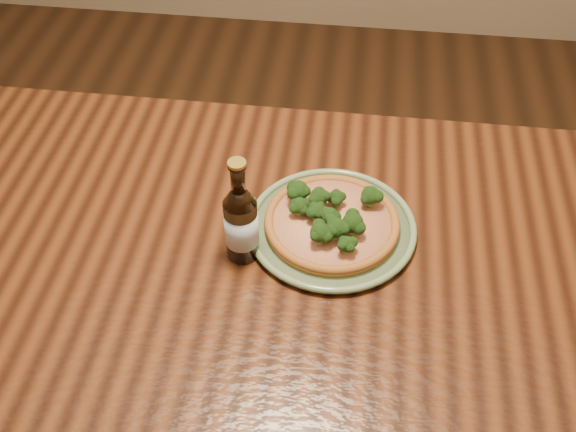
# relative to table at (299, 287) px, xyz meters

# --- Properties ---
(table) EXTENTS (1.60, 0.90, 0.75)m
(table) POSITION_rel_table_xyz_m (0.00, 0.00, 0.00)
(table) COLOR #44200E
(table) RESTS_ON ground
(plate) EXTENTS (0.33, 0.33, 0.02)m
(plate) POSITION_rel_table_xyz_m (0.05, 0.07, 0.10)
(plate) COLOR #627953
(plate) RESTS_ON table
(pizza) EXTENTS (0.26, 0.26, 0.07)m
(pizza) POSITION_rel_table_xyz_m (0.05, 0.07, 0.12)
(pizza) COLOR brown
(pizza) RESTS_ON plate
(beer_bottle) EXTENTS (0.06, 0.06, 0.23)m
(beer_bottle) POSITION_rel_table_xyz_m (-0.10, -0.01, 0.18)
(beer_bottle) COLOR black
(beer_bottle) RESTS_ON table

